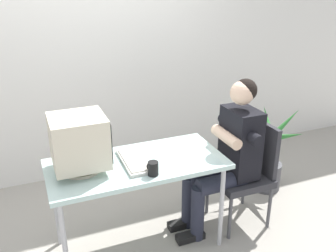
# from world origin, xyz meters

# --- Properties ---
(ground_plane) EXTENTS (12.00, 12.00, 0.00)m
(ground_plane) POSITION_xyz_m (0.00, 0.00, 0.00)
(ground_plane) COLOR #9E998E
(wall_back) EXTENTS (8.00, 0.10, 3.00)m
(wall_back) POSITION_xyz_m (0.30, 1.40, 1.50)
(wall_back) COLOR silver
(wall_back) RESTS_ON ground_plane
(desk) EXTENTS (1.32, 0.63, 0.75)m
(desk) POSITION_xyz_m (0.00, 0.00, 0.69)
(desk) COLOR #B7B7BC
(desk) RESTS_ON ground_plane
(crt_monitor) EXTENTS (0.38, 0.36, 0.41)m
(crt_monitor) POSITION_xyz_m (-0.40, 0.03, 0.98)
(crt_monitor) COLOR beige
(crt_monitor) RESTS_ON desk
(keyboard) EXTENTS (0.17, 0.44, 0.03)m
(keyboard) POSITION_xyz_m (-0.03, 0.00, 0.77)
(keyboard) COLOR silver
(keyboard) RESTS_ON desk
(office_chair) EXTENTS (0.45, 0.45, 0.91)m
(office_chair) POSITION_xyz_m (0.98, -0.02, 0.50)
(office_chair) COLOR #4C4C51
(office_chair) RESTS_ON ground_plane
(person_seated) EXTENTS (0.71, 0.54, 1.30)m
(person_seated) POSITION_xyz_m (0.77, -0.02, 0.70)
(person_seated) COLOR black
(person_seated) RESTS_ON ground_plane
(potted_plant) EXTENTS (0.63, 0.68, 0.87)m
(potted_plant) POSITION_xyz_m (1.48, 0.32, 0.33)
(potted_plant) COLOR #4C4C51
(potted_plant) RESTS_ON ground_plane
(desk_mug) EXTENTS (0.08, 0.09, 0.10)m
(desk_mug) POSITION_xyz_m (0.05, -0.22, 0.80)
(desk_mug) COLOR black
(desk_mug) RESTS_ON desk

